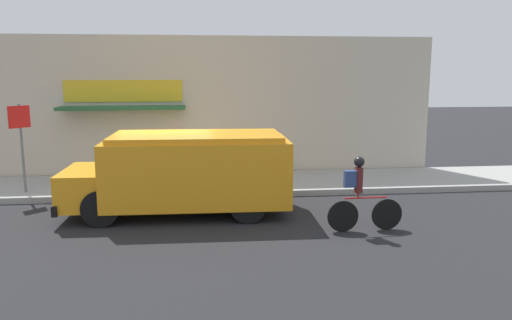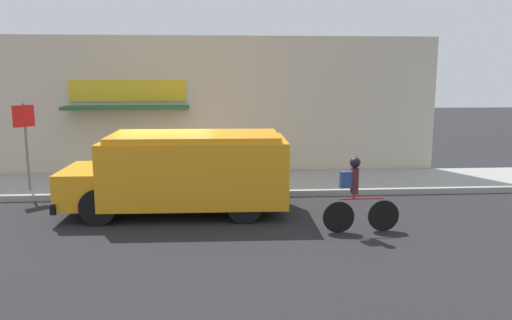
# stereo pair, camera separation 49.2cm
# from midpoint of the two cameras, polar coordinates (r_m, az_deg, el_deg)

# --- Properties ---
(ground_plane) EXTENTS (70.00, 70.00, 0.00)m
(ground_plane) POSITION_cam_midpoint_polar(r_m,az_deg,el_deg) (13.92, -11.26, -4.52)
(ground_plane) COLOR #232326
(sidewalk) EXTENTS (28.00, 2.93, 0.17)m
(sidewalk) POSITION_cam_midpoint_polar(r_m,az_deg,el_deg) (15.32, -10.83, -2.85)
(sidewalk) COLOR #999993
(sidewalk) RESTS_ON ground_plane
(storefront) EXTENTS (17.55, 1.07, 4.61)m
(storefront) POSITION_cam_midpoint_polar(r_m,az_deg,el_deg) (16.58, -10.82, 5.89)
(storefront) COLOR beige
(storefront) RESTS_ON ground_plane
(school_bus) EXTENTS (5.44, 2.75, 1.97)m
(school_bus) POSITION_cam_midpoint_polar(r_m,az_deg,el_deg) (12.34, -9.14, -1.27)
(school_bus) COLOR orange
(school_bus) RESTS_ON ground_plane
(cyclist) EXTENTS (1.70, 0.23, 1.66)m
(cyclist) POSITION_cam_midpoint_polar(r_m,az_deg,el_deg) (11.04, 10.62, -3.96)
(cyclist) COLOR black
(cyclist) RESTS_ON ground_plane
(stop_sign_post) EXTENTS (0.45, 0.45, 2.44)m
(stop_sign_post) POSITION_cam_midpoint_polar(r_m,az_deg,el_deg) (15.11, -26.15, 2.73)
(stop_sign_post) COLOR slate
(stop_sign_post) RESTS_ON sidewalk
(trash_bin) EXTENTS (0.60, 0.60, 0.79)m
(trash_bin) POSITION_cam_midpoint_polar(r_m,az_deg,el_deg) (16.03, -0.57, -0.35)
(trash_bin) COLOR slate
(trash_bin) RESTS_ON sidewalk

